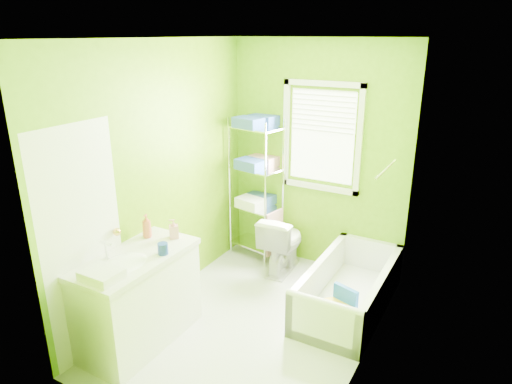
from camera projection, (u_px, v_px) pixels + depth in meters
The scene contains 9 objects.
ground at pixel (255, 323), 4.39m from camera, with size 2.90×2.90×0.00m, color silver.
room_envelope at pixel (255, 168), 3.88m from camera, with size 2.14×2.94×2.62m.
window at pixel (322, 131), 5.01m from camera, with size 0.92×0.05×1.22m.
door at pixel (84, 245), 3.72m from camera, with size 0.09×0.80×2.00m.
right_wall_decor at pixel (372, 216), 3.46m from camera, with size 0.04×1.48×1.17m.
bathtub at pixel (348, 295), 4.56m from camera, with size 0.70×1.51×0.49m.
toilet at pixel (282, 242), 5.26m from camera, with size 0.39×0.69×0.70m, color white.
vanity at pixel (138, 296), 4.00m from camera, with size 0.58×1.13×1.07m.
wire_shelf_unit at pixel (257, 173), 5.38m from camera, with size 0.64×0.52×1.74m.
Camera 1 is at (1.83, -3.25, 2.64)m, focal length 32.00 mm.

